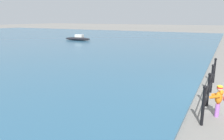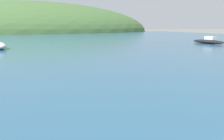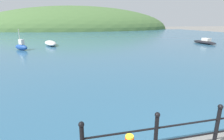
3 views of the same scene
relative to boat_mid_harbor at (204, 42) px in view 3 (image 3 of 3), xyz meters
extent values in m
cube|color=#2D5B7A|center=(-15.20, 12.72, -0.30)|extent=(80.00, 60.00, 0.10)
ellipsoid|color=#476B38|center=(-15.20, 52.34, -0.35)|extent=(74.47, 40.96, 17.77)
sphere|color=black|center=(-17.95, -17.78, 0.79)|extent=(0.12, 0.12, 0.12)
cylinder|color=black|center=(-16.33, -17.78, 0.20)|extent=(0.09, 0.09, 1.10)
sphere|color=black|center=(-16.33, -17.78, 0.79)|extent=(0.12, 0.12, 0.12)
cylinder|color=black|center=(-14.70, -17.78, 0.20)|extent=(0.09, 0.09, 1.10)
sphere|color=black|center=(-14.70, -17.78, 0.79)|extent=(0.12, 0.12, 0.12)
cylinder|color=black|center=(-15.51, -17.78, 0.47)|extent=(4.87, 0.04, 0.04)
cylinder|color=black|center=(-15.51, -17.78, 0.10)|extent=(4.87, 0.04, 0.04)
sphere|color=beige|center=(-17.07, -18.13, 0.56)|extent=(0.17, 0.17, 0.17)
cylinder|color=red|center=(-17.07, -18.13, 0.59)|extent=(0.17, 0.17, 0.04)
cylinder|color=yellow|center=(-17.07, -18.13, 0.63)|extent=(0.16, 0.16, 0.04)
ellipsoid|color=black|center=(0.00, 0.04, -0.05)|extent=(1.40, 3.99, 0.41)
cube|color=silver|center=(0.01, -0.26, 0.35)|extent=(0.71, 1.13, 0.37)
ellipsoid|color=silver|center=(-20.66, 3.02, 0.04)|extent=(2.22, 4.15, 0.59)
ellipsoid|color=#1E4793|center=(-23.34, -0.25, 0.05)|extent=(1.85, 1.90, 0.61)
cube|color=silver|center=(-23.23, -0.36, 0.63)|extent=(0.64, 0.65, 0.55)
cylinder|color=beige|center=(-23.41, -0.18, 1.16)|extent=(0.07, 0.07, 1.62)
camera|label=1|loc=(-24.29, -18.20, 2.67)|focal=35.00mm
camera|label=2|loc=(-18.88, -17.81, 1.69)|focal=35.00mm
camera|label=3|loc=(-18.04, -20.83, 2.73)|focal=28.00mm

